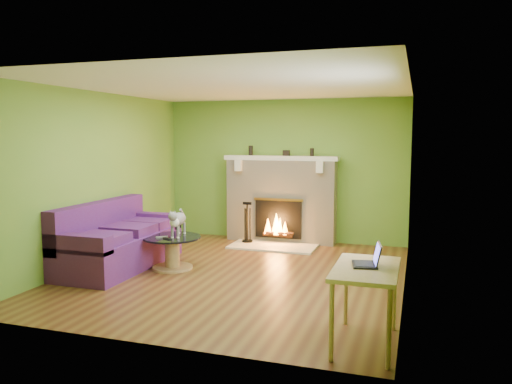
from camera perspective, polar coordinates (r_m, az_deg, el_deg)
floor at (r=7.12m, az=-2.13°, el=-9.34°), size 5.00×5.00×0.00m
ceiling at (r=6.89m, az=-2.22°, el=11.96°), size 5.00×5.00×0.00m
wall_back at (r=9.26m, az=3.18°, el=2.47°), size 5.00×0.00×5.00m
wall_front at (r=4.63m, az=-12.93°, el=-1.58°), size 5.00×0.00×5.00m
wall_left at (r=7.94m, az=-17.59°, el=1.54°), size 0.00×5.00×5.00m
wall_right at (r=6.46m, az=16.89°, el=0.52°), size 0.00×5.00×5.00m
window_frame at (r=5.55m, az=16.66°, el=2.19°), size 0.00×1.20×1.20m
window_pane at (r=5.55m, az=16.58°, el=2.20°), size 0.00×1.06×1.06m
fireplace at (r=9.14m, az=2.86°, el=-0.91°), size 2.10×0.46×1.58m
hearth at (r=8.78m, az=1.95°, el=-6.22°), size 1.50×0.75×0.03m
mantel at (r=9.05m, az=2.86°, el=3.90°), size 2.10×0.28×0.08m
sofa at (r=7.72m, az=-15.68°, el=-5.50°), size 0.97×2.14×0.96m
coffee_table at (r=7.44m, az=-9.55°, el=-6.57°), size 0.84×0.84×0.48m
desk at (r=4.75m, az=12.46°, el=-9.42°), size 0.58×0.99×0.74m
cat at (r=7.37m, az=-8.88°, el=-3.44°), size 0.36×0.69×0.41m
remote_silver at (r=7.34m, az=-10.71°, el=-5.08°), size 0.16×0.15×0.02m
remote_black at (r=7.23m, az=-10.11°, el=-5.25°), size 0.16×0.10×0.02m
laptop at (r=4.75m, az=12.33°, el=-6.94°), size 0.30×0.33×0.22m
fire_tools at (r=9.00m, az=-1.01°, el=-3.43°), size 0.20×0.20×0.73m
mantel_vase_left at (r=9.25m, az=-0.61°, el=4.77°), size 0.08×0.08×0.18m
mantel_vase_right at (r=8.95m, az=6.41°, el=4.55°), size 0.07×0.07×0.14m
mantel_box at (r=9.05m, az=3.49°, el=4.47°), size 0.12×0.08×0.10m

